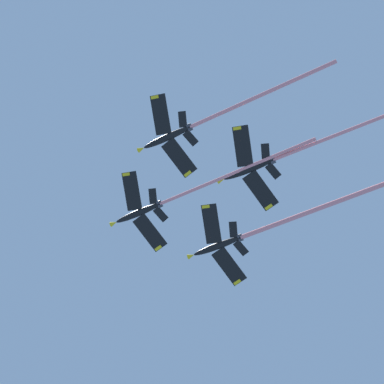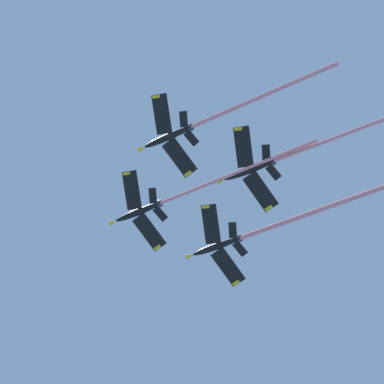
{
  "view_description": "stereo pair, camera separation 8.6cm",
  "coord_description": "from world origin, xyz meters",
  "px_view_note": "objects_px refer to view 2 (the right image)",
  "views": [
    {
      "loc": [
        2.16,
        25.54,
        1.61
      ],
      "look_at": [
        6.12,
        21.22,
        141.4
      ],
      "focal_mm": 57.56,
      "sensor_mm": 36.0,
      "label": 1
    },
    {
      "loc": [
        2.22,
        25.6,
        1.61
      ],
      "look_at": [
        6.12,
        21.22,
        141.4
      ],
      "focal_mm": 57.56,
      "sensor_mm": 36.0,
      "label": 2
    }
  ],
  "objects_px": {
    "jet_left_wing": "(200,123)",
    "jet_right_wing": "(265,229)",
    "jet_slot": "(293,154)",
    "jet_lead": "(167,200)"
  },
  "relations": [
    {
      "from": "jet_slot",
      "to": "jet_lead",
      "type": "bearing_deg",
      "value": 20.74
    },
    {
      "from": "jet_lead",
      "to": "jet_right_wing",
      "type": "distance_m",
      "value": 23.2
    },
    {
      "from": "jet_lead",
      "to": "jet_slot",
      "type": "height_order",
      "value": "jet_lead"
    },
    {
      "from": "jet_left_wing",
      "to": "jet_slot",
      "type": "bearing_deg",
      "value": -119.32
    },
    {
      "from": "jet_right_wing",
      "to": "jet_slot",
      "type": "relative_size",
      "value": 0.9
    },
    {
      "from": "jet_left_wing",
      "to": "jet_slot",
      "type": "distance_m",
      "value": 21.59
    },
    {
      "from": "jet_left_wing",
      "to": "jet_right_wing",
      "type": "xyz_separation_m",
      "value": [
        5.0,
        -27.32,
        -0.55
      ]
    },
    {
      "from": "jet_right_wing",
      "to": "jet_slot",
      "type": "distance_m",
      "value": 18.06
    },
    {
      "from": "jet_lead",
      "to": "jet_left_wing",
      "type": "height_order",
      "value": "jet_lead"
    },
    {
      "from": "jet_left_wing",
      "to": "jet_right_wing",
      "type": "height_order",
      "value": "jet_right_wing"
    }
  ]
}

